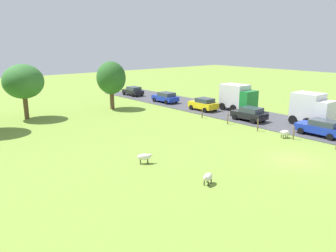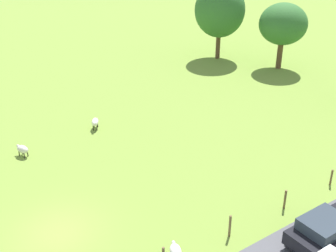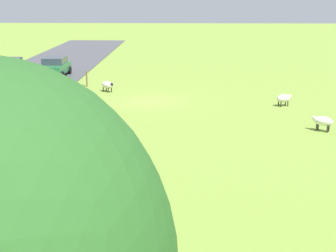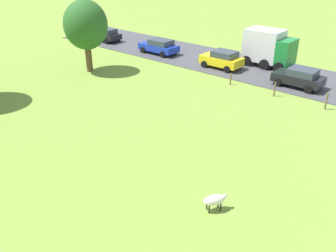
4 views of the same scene
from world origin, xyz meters
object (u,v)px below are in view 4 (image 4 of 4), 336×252
tree_1 (86,25)px  car_4 (299,77)px  car_3 (105,34)px  car_0 (159,46)px  car_1 (222,59)px  sheep_0 (215,200)px  truck_1 (269,47)px

tree_1 → car_4: tree_1 is taller
car_3 → car_4: car_4 is taller
car_0 → car_1: car_1 is taller
car_0 → car_4: (-0.28, -15.49, 0.01)m
sheep_0 → tree_1: tree_1 is taller
car_0 → car_4: car_4 is taller
tree_1 → sheep_0: bearing=-114.8°
car_1 → car_0: bearing=90.1°
car_1 → car_3: size_ratio=0.98×
sheep_0 → tree_1: size_ratio=0.17×
car_0 → car_3: (0.09, 8.72, -0.01)m
tree_1 → truck_1: size_ratio=1.41×
tree_1 → car_4: bearing=-63.4°
tree_1 → car_1: 12.84m
tree_1 → car_3: size_ratio=1.62×
car_0 → car_3: 8.72m
car_3 → car_4: (-0.37, -24.21, 0.03)m
truck_1 → car_3: truck_1 is taller
tree_1 → car_0: size_ratio=1.49×
truck_1 → car_3: size_ratio=1.15×
tree_1 → truck_1: tree_1 is taller
truck_1 → car_4: (-3.64, -4.64, -0.99)m
truck_1 → car_0: 11.41m
truck_1 → car_0: (-3.36, 10.85, -1.01)m
car_0 → car_3: bearing=89.4°
car_0 → car_1: size_ratio=1.11×
tree_1 → car_1: (8.60, -8.95, -3.29)m
sheep_0 → car_0: 25.93m
car_0 → car_4: size_ratio=1.08×
car_1 → car_3: 16.61m
car_0 → car_1: bearing=-89.9°
sheep_0 → car_1: bearing=31.7°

